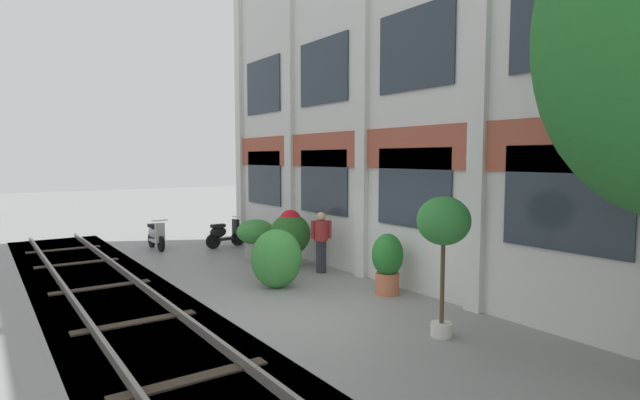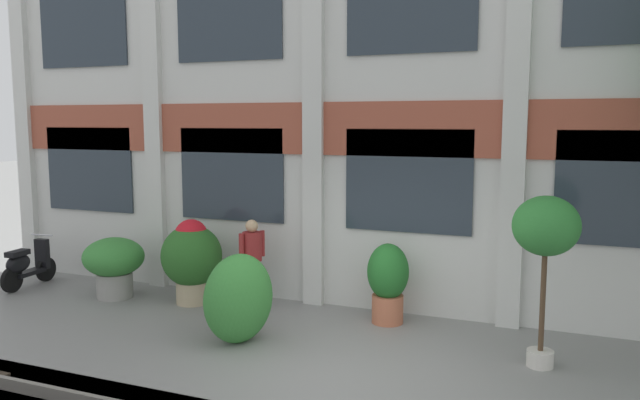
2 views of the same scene
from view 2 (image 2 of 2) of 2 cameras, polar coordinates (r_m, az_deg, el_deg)
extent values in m
plane|color=gray|center=(8.39, 3.13, -15.40)|extent=(80.00, 80.00, 0.00)
cube|color=silver|center=(10.62, 8.60, 13.36)|extent=(16.61, 0.50, 8.75)
cube|color=#9E4C38|center=(10.29, 8.11, 6.45)|extent=(16.61, 0.06, 0.90)
cube|color=silver|center=(14.73, -25.67, 11.00)|extent=(0.36, 0.16, 8.75)
cube|color=silver|center=(12.50, -15.13, 12.26)|extent=(0.36, 0.16, 8.75)
cube|color=silver|center=(10.84, -0.60, 13.31)|extent=(0.36, 0.16, 8.75)
cube|color=silver|center=(10.04, 17.67, 13.47)|extent=(0.36, 0.16, 8.75)
cube|color=#28333D|center=(13.57, -20.36, 2.65)|extent=(2.13, 0.04, 1.70)
cube|color=#28333D|center=(11.59, -8.13, 2.32)|extent=(2.13, 0.04, 1.70)
cube|color=#28333D|center=(10.33, 8.01, 1.73)|extent=(2.13, 0.04, 1.70)
cube|color=#28333D|center=(10.05, 26.69, 0.88)|extent=(2.13, 0.04, 1.70)
cube|color=#28333D|center=(13.67, -20.91, 14.85)|extent=(2.13, 0.04, 1.70)
cube|color=#28333D|center=(11.71, -8.40, 16.60)|extent=(2.13, 0.04, 1.70)
cylinder|color=beige|center=(8.99, 19.47, -13.49)|extent=(0.35, 0.35, 0.22)
cylinder|color=#4C3826|center=(8.73, 19.71, -8.15)|extent=(0.07, 0.07, 1.51)
ellipsoid|color=#2D7A33|center=(8.54, 19.97, -2.23)|extent=(0.86, 0.86, 0.78)
cylinder|color=#B76647|center=(10.23, 6.19, -9.86)|extent=(0.51, 0.51, 0.45)
ellipsoid|color=#236B28|center=(10.07, 6.24, -6.53)|extent=(0.67, 0.67, 0.91)
cylinder|color=gray|center=(12.16, -18.25, -7.40)|extent=(0.65, 0.65, 0.46)
ellipsoid|color=#388438|center=(12.04, -18.35, -4.96)|extent=(1.10, 1.10, 0.70)
cylinder|color=tan|center=(11.46, -11.57, -8.26)|extent=(0.58, 0.58, 0.39)
ellipsoid|color=#286023|center=(11.30, -11.66, -5.01)|extent=(1.08, 1.08, 1.10)
sphere|color=red|center=(11.23, -11.70, -3.23)|extent=(0.59, 0.59, 0.59)
cylinder|color=black|center=(13.89, -23.77, -5.82)|extent=(0.13, 0.49, 0.48)
cylinder|color=black|center=(13.25, -26.35, -6.57)|extent=(0.13, 0.49, 0.48)
cube|color=black|center=(13.55, -25.06, -6.03)|extent=(0.29, 0.70, 0.08)
ellipsoid|color=black|center=(13.31, -25.88, -5.24)|extent=(0.30, 0.58, 0.36)
cube|color=black|center=(13.27, -25.93, -4.40)|extent=(0.25, 0.46, 0.10)
cube|color=black|center=(13.76, -24.06, -4.50)|extent=(0.29, 0.14, 0.60)
cylinder|color=#B7B7BF|center=(13.71, -24.09, -2.93)|extent=(0.50, 0.07, 0.03)
cylinder|color=#282833|center=(11.07, -6.19, -7.58)|extent=(0.26, 0.26, 0.81)
cylinder|color=maroon|center=(10.92, -6.24, -4.24)|extent=(0.34, 0.34, 0.50)
sphere|color=tan|center=(10.86, -6.26, -2.37)|extent=(0.22, 0.22, 0.22)
cylinder|color=maroon|center=(10.79, -7.19, -4.26)|extent=(0.09, 0.09, 0.45)
cylinder|color=maroon|center=(11.04, -5.31, -3.97)|extent=(0.09, 0.09, 0.45)
ellipsoid|color=#388438|center=(9.27, -7.44, -8.92)|extent=(1.12, 1.32, 1.32)
camera|label=1|loc=(5.58, 87.21, -3.14)|focal=28.00mm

